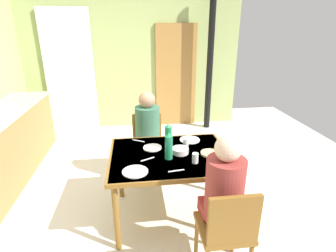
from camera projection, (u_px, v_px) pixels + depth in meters
name	position (u px, v px, depth m)	size (l,w,h in m)	color
ground_plane	(135.00, 205.00, 3.08)	(7.12, 7.12, 0.00)	silver
wall_back	(130.00, 59.00, 5.15)	(4.26, 0.10, 2.70)	#9FB16A
door_wooden	(176.00, 77.00, 5.30)	(0.80, 0.05, 2.00)	olive
stove_pipe_column	(210.00, 60.00, 5.00)	(0.12, 0.12, 2.70)	black
curtain_panel	(70.00, 72.00, 5.00)	(0.90, 0.03, 2.27)	white
kitchen_counter	(3.00, 147.00, 3.52)	(0.61, 2.47, 0.91)	olive
dining_table	(170.00, 161.00, 2.70)	(1.21, 0.96, 0.74)	brown
chair_near_diner	(227.00, 229.00, 2.02)	(0.40, 0.40, 0.87)	brown
chair_far_diner	(148.00, 143.00, 3.51)	(0.40, 0.40, 0.87)	brown
person_near_diner	(224.00, 187.00, 2.05)	(0.30, 0.37, 0.77)	maroon
person_far_diner	(148.00, 127.00, 3.28)	(0.30, 0.37, 0.77)	#366545
water_bottle_green_near	(168.00, 137.00, 2.75)	(0.07, 0.07, 0.28)	#1F7D48
water_bottle_green_far	(169.00, 147.00, 2.55)	(0.07, 0.07, 0.27)	#1E8053
serving_bowl_center	(180.00, 151.00, 2.69)	(0.17, 0.17, 0.06)	silver
dinner_plate_near_left	(135.00, 172.00, 2.35)	(0.23, 0.23, 0.01)	white
dinner_plate_near_right	(152.00, 148.00, 2.81)	(0.19, 0.19, 0.01)	white
dinner_plate_far_center	(190.00, 140.00, 3.00)	(0.22, 0.22, 0.01)	white
drinking_glass_by_near_diner	(186.00, 142.00, 2.84)	(0.06, 0.06, 0.09)	silver
drinking_glass_by_far_diner	(195.00, 158.00, 2.50)	(0.06, 0.06, 0.10)	silver
bread_plate_sliced	(210.00, 153.00, 2.68)	(0.19, 0.19, 0.02)	#DBB77A
cutlery_knife_near	(139.00, 141.00, 2.99)	(0.15, 0.02, 0.00)	silver
cutlery_fork_near	(176.00, 171.00, 2.37)	(0.15, 0.02, 0.00)	silver
cutlery_knife_far	(148.00, 159.00, 2.58)	(0.15, 0.02, 0.00)	silver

